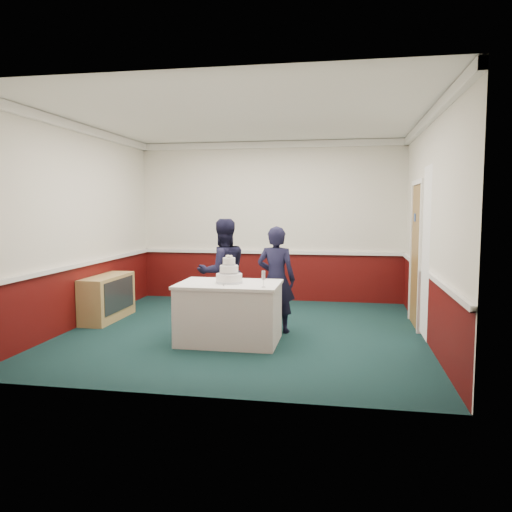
% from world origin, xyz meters
% --- Properties ---
extents(ground, '(5.00, 5.00, 0.00)m').
position_xyz_m(ground, '(0.00, 0.00, 0.00)').
color(ground, '#132E2E').
rests_on(ground, ground).
extents(room_shell, '(5.00, 5.00, 3.00)m').
position_xyz_m(room_shell, '(0.08, 0.61, 1.97)').
color(room_shell, silver).
rests_on(room_shell, ground).
extents(sideboard, '(0.41, 1.20, 0.70)m').
position_xyz_m(sideboard, '(-2.28, 0.37, 0.35)').
color(sideboard, tan).
rests_on(sideboard, ground).
extents(cake_table, '(1.32, 0.92, 0.79)m').
position_xyz_m(cake_table, '(-0.08, -0.59, 0.40)').
color(cake_table, white).
rests_on(cake_table, ground).
extents(wedding_cake, '(0.35, 0.35, 0.36)m').
position_xyz_m(wedding_cake, '(-0.08, -0.59, 0.90)').
color(wedding_cake, white).
rests_on(wedding_cake, cake_table).
extents(cake_knife, '(0.08, 0.21, 0.00)m').
position_xyz_m(cake_knife, '(-0.11, -0.79, 0.79)').
color(cake_knife, silver).
rests_on(cake_knife, cake_table).
extents(champagne_flute, '(0.05, 0.05, 0.21)m').
position_xyz_m(champagne_flute, '(0.42, -0.87, 0.93)').
color(champagne_flute, silver).
rests_on(champagne_flute, cake_table).
extents(person_man, '(0.98, 0.93, 1.60)m').
position_xyz_m(person_man, '(-0.39, 0.32, 0.80)').
color(person_man, black).
rests_on(person_man, ground).
extents(person_woman, '(0.59, 0.43, 1.51)m').
position_xyz_m(person_woman, '(0.45, 0.07, 0.76)').
color(person_woman, black).
rests_on(person_woman, ground).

